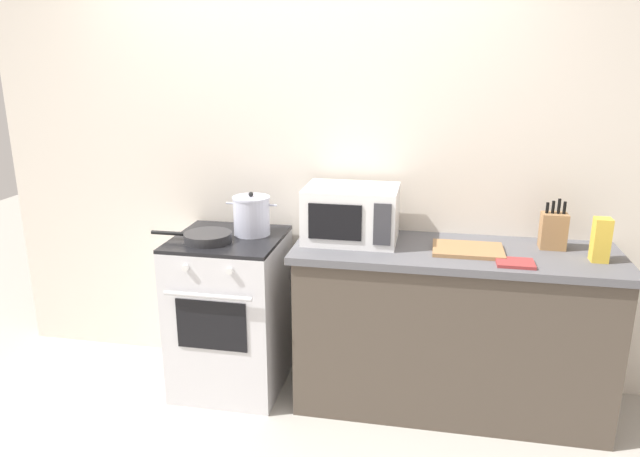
{
  "coord_description": "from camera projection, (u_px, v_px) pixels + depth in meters",
  "views": [
    {
      "loc": [
        0.77,
        -2.4,
        1.9
      ],
      "look_at": [
        0.18,
        0.6,
        1.0
      ],
      "focal_mm": 33.13,
      "sensor_mm": 36.0,
      "label": 1
    }
  ],
  "objects": [
    {
      "name": "stove",
      "position": [
        231.0,
        312.0,
        3.43
      ],
      "size": [
        0.6,
        0.64,
        0.92
      ],
      "color": "silver",
      "rests_on": "ground_plane"
    },
    {
      "name": "back_wall",
      "position": [
        352.0,
        171.0,
        3.44
      ],
      "size": [
        4.4,
        0.1,
        2.5
      ],
      "primitive_type": "cube",
      "color": "silver",
      "rests_on": "ground_plane"
    },
    {
      "name": "lower_cabinet_right",
      "position": [
        450.0,
        333.0,
        3.23
      ],
      "size": [
        1.64,
        0.56,
        0.88
      ],
      "primitive_type": "cube",
      "color": "#4C4238",
      "rests_on": "ground_plane"
    },
    {
      "name": "frying_pan",
      "position": [
        207.0,
        237.0,
        3.22
      ],
      "size": [
        0.46,
        0.26,
        0.05
      ],
      "color": "#28282B",
      "rests_on": "stove"
    },
    {
      "name": "pasta_box",
      "position": [
        601.0,
        240.0,
        2.89
      ],
      "size": [
        0.08,
        0.08,
        0.22
      ],
      "primitive_type": "cube",
      "color": "gold",
      "rests_on": "countertop_right"
    },
    {
      "name": "microwave",
      "position": [
        351.0,
        214.0,
        3.21
      ],
      "size": [
        0.5,
        0.37,
        0.3
      ],
      "color": "white",
      "rests_on": "countertop_right"
    },
    {
      "name": "oven_mitt",
      "position": [
        515.0,
        263.0,
        2.87
      ],
      "size": [
        0.18,
        0.14,
        0.02
      ],
      "primitive_type": "cube",
      "color": "#993333",
      "rests_on": "countertop_right"
    },
    {
      "name": "ground_plane",
      "position": [
        262.0,
        452.0,
        2.94
      ],
      "size": [
        10.0,
        10.0,
        0.0
      ],
      "primitive_type": "plane",
      "color": "#B2ADA3"
    },
    {
      "name": "stock_pot",
      "position": [
        252.0,
        215.0,
        3.33
      ],
      "size": [
        0.3,
        0.21,
        0.25
      ],
      "color": "silver",
      "rests_on": "stove"
    },
    {
      "name": "knife_block",
      "position": [
        553.0,
        230.0,
        3.09
      ],
      "size": [
        0.13,
        0.1,
        0.27
      ],
      "color": "#997047",
      "rests_on": "countertop_right"
    },
    {
      "name": "countertop_right",
      "position": [
        455.0,
        253.0,
        3.1
      ],
      "size": [
        1.7,
        0.6,
        0.04
      ],
      "primitive_type": "cube",
      "color": "#59595E",
      "rests_on": "lower_cabinet_right"
    },
    {
      "name": "cutting_board",
      "position": [
        468.0,
        250.0,
        3.06
      ],
      "size": [
        0.36,
        0.26,
        0.02
      ],
      "primitive_type": "cube",
      "color": "#997047",
      "rests_on": "countertop_right"
    }
  ]
}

